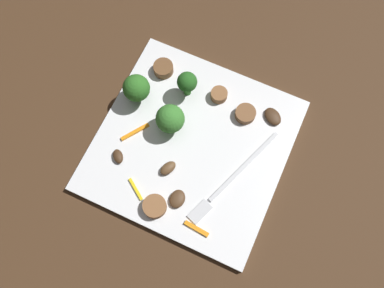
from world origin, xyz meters
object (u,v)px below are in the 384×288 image
at_px(plate, 192,145).
at_px(pepper_strip_2, 197,229).
at_px(mushroom_0, 177,199).
at_px(fork, 228,183).
at_px(pepper_strip_1, 135,132).
at_px(sausage_slice_0, 219,95).
at_px(sausage_slice_1, 163,69).
at_px(sausage_slice_2, 245,114).
at_px(sausage_slice_3, 155,206).
at_px(broccoli_floret_0, 136,88).
at_px(pepper_strip_0, 136,189).
at_px(mushroom_1, 273,116).
at_px(broccoli_floret_1, 187,83).
at_px(broccoli_floret_2, 170,119).
at_px(mushroom_2, 168,168).
at_px(mushroom_3, 118,156).

distance_m(plate, pepper_strip_2, 0.13).
relative_size(mushroom_0, pepper_strip_2, 0.73).
bearing_deg(fork, pepper_strip_1, -74.77).
height_order(sausage_slice_0, sausage_slice_1, sausage_slice_1).
height_order(sausage_slice_2, pepper_strip_2, sausage_slice_2).
relative_size(plate, pepper_strip_2, 7.40).
relative_size(sausage_slice_3, pepper_strip_1, 0.72).
bearing_deg(pepper_strip_2, broccoli_floret_0, -131.54).
xyz_separation_m(pepper_strip_0, pepper_strip_1, (-0.08, -0.04, 0.00)).
distance_m(mushroom_1, pepper_strip_0, 0.23).
bearing_deg(broccoli_floret_1, sausage_slice_0, 105.91).
relative_size(sausage_slice_3, pepper_strip_0, 0.93).
xyz_separation_m(broccoli_floret_0, mushroom_1, (-0.06, 0.20, -0.03)).
bearing_deg(plate, fork, 65.48).
distance_m(broccoli_floret_1, broccoli_floret_2, 0.06).
bearing_deg(pepper_strip_2, mushroom_2, -129.80).
distance_m(mushroom_1, pepper_strip_2, 0.21).
distance_m(mushroom_3, pepper_strip_0, 0.06).
distance_m(broccoli_floret_0, sausage_slice_1, 0.07).
relative_size(fork, mushroom_3, 7.65).
distance_m(pepper_strip_0, pepper_strip_2, 0.10).
bearing_deg(mushroom_3, broccoli_floret_2, 147.00).
bearing_deg(sausage_slice_2, pepper_strip_2, 1.14).
relative_size(pepper_strip_0, pepper_strip_1, 0.78).
relative_size(sausage_slice_0, mushroom_2, 1.00).
bearing_deg(broccoli_floret_0, pepper_strip_0, 25.13).
xyz_separation_m(broccoli_floret_1, sausage_slice_1, (-0.02, -0.05, -0.03)).
bearing_deg(broccoli_floret_1, sausage_slice_3, 10.59).
distance_m(mushroom_0, mushroom_2, 0.05).
bearing_deg(plate, mushroom_1, 133.82).
height_order(plate, broccoli_floret_0, broccoli_floret_0).
xyz_separation_m(plate, sausage_slice_0, (-0.09, 0.01, 0.01)).
relative_size(broccoli_floret_0, sausage_slice_3, 1.64).
bearing_deg(mushroom_0, pepper_strip_1, -123.01).
xyz_separation_m(fork, pepper_strip_0, (0.06, -0.12, -0.00)).
xyz_separation_m(broccoli_floret_0, sausage_slice_1, (-0.06, 0.01, -0.03)).
distance_m(broccoli_floret_1, mushroom_2, 0.13).
bearing_deg(mushroom_2, sausage_slice_3, 7.30).
bearing_deg(sausage_slice_0, fork, 29.11).
bearing_deg(mushroom_1, sausage_slice_1, -90.86).
bearing_deg(pepper_strip_2, sausage_slice_2, -178.86).
height_order(mushroom_3, pepper_strip_0, mushroom_3).
relative_size(broccoli_floret_2, mushroom_1, 1.69).
xyz_separation_m(sausage_slice_0, sausage_slice_3, (0.20, -0.01, 0.00)).
xyz_separation_m(fork, mushroom_1, (-0.12, 0.02, 0.00)).
distance_m(sausage_slice_0, sausage_slice_3, 0.20).
bearing_deg(mushroom_3, sausage_slice_3, 61.87).
distance_m(broccoli_floret_0, broccoli_floret_1, 0.08).
bearing_deg(sausage_slice_1, broccoli_floret_0, -13.30).
bearing_deg(pepper_strip_2, sausage_slice_1, -143.62).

